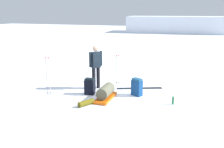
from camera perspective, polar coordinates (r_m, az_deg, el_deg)
The scene contains 12 objects.
ground_plane at distance 9.09m, azimuth 0.00°, elevation -4.27°, with size 80.00×80.00×0.00m, color white.
distant_snow_ridge at distance 35.51m, azimuth 14.84°, elevation 11.31°, with size 13.19×5.00×2.24m, color white.
skier_standing at distance 9.28m, azimuth -3.87°, elevation 2.21°, with size 0.38×0.48×1.70m.
ski_pair_near at distance 9.75m, azimuth -5.34°, elevation -2.93°, with size 1.23×1.60×0.05m.
ski_pair_far at distance 9.54m, azimuth 6.52°, elevation -3.36°, with size 1.72×0.83×0.05m.
backpack_large_dark at distance 8.67m, azimuth 5.92°, elevation -3.13°, with size 0.44×0.36×0.64m.
backpack_bright at distance 8.80m, azimuth -5.31°, elevation -2.97°, with size 0.37×0.27×0.60m.
ski_poles_planted_near at distance 8.91m, azimuth -15.01°, elevation -0.03°, with size 0.18×0.10×1.39m.
ski_poles_planted_far at distance 9.91m, azimuth 1.36°, elevation 1.45°, with size 0.16×0.10×1.22m.
gear_sled at distance 8.32m, azimuth -1.52°, elevation -4.48°, with size 0.47×1.22×0.49m.
sleeping_mat_rolled at distance 7.85m, azimuth -6.19°, elevation -6.83°, with size 0.18×0.18×0.55m, color #5C5111.
thermos_bottle at distance 8.14m, azimuth 14.29°, elevation -6.12°, with size 0.07×0.07×0.26m, color #226938.
Camera 1 is at (2.86, -8.11, 2.97)m, focal length 38.46 mm.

